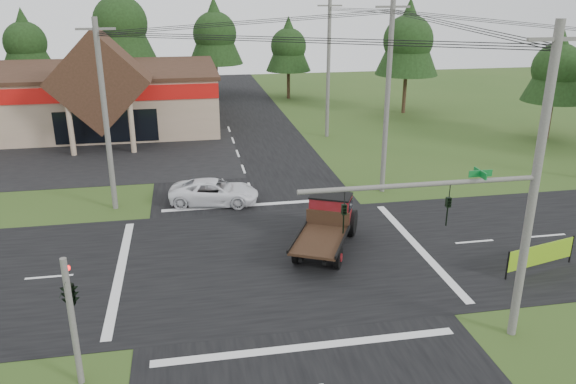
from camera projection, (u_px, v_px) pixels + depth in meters
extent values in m
plane|color=#314E1C|center=(276.00, 259.00, 26.12)|extent=(120.00, 120.00, 0.00)
cube|color=black|center=(276.00, 258.00, 26.12)|extent=(12.00, 120.00, 0.02)
cube|color=black|center=(276.00, 258.00, 26.12)|extent=(120.00, 12.00, 0.02)
cube|color=black|center=(47.00, 159.00, 41.31)|extent=(28.00, 14.00, 0.02)
cube|color=tan|center=(46.00, 99.00, 50.29)|extent=(30.00, 15.00, 5.00)
cube|color=#342215|center=(42.00, 71.00, 49.42)|extent=(30.40, 15.40, 0.30)
cube|color=#970E0B|center=(21.00, 97.00, 42.77)|extent=(30.00, 0.12, 1.20)
cube|color=#342215|center=(100.00, 80.00, 42.50)|extent=(7.78, 4.00, 7.78)
cylinder|color=tan|center=(71.00, 129.00, 41.68)|extent=(0.40, 0.40, 4.00)
cylinder|color=tan|center=(132.00, 127.00, 42.43)|extent=(0.40, 0.40, 4.00)
cube|color=black|center=(107.00, 127.00, 44.70)|extent=(8.00, 0.08, 2.60)
cylinder|color=#595651|center=(525.00, 246.00, 19.27)|extent=(0.24, 0.24, 7.00)
cylinder|color=#595651|center=(421.00, 185.00, 17.74)|extent=(8.00, 0.16, 0.16)
imported|color=black|center=(448.00, 212.00, 18.25)|extent=(0.16, 0.20, 1.00)
imported|color=black|center=(344.00, 219.00, 17.66)|extent=(0.16, 0.20, 1.00)
cube|color=#0C6626|center=(480.00, 174.00, 18.00)|extent=(0.80, 0.04, 0.22)
cylinder|color=#595651|center=(73.00, 323.00, 17.16)|extent=(0.20, 0.20, 4.40)
imported|color=black|center=(67.00, 276.00, 16.84)|extent=(0.53, 2.48, 1.00)
sphere|color=#FF0C0C|center=(67.00, 268.00, 16.91)|extent=(0.18, 0.18, 0.18)
cylinder|color=#595651|center=(534.00, 192.00, 18.59)|extent=(0.30, 0.30, 11.00)
cube|color=#595651|center=(558.00, 39.00, 16.92)|extent=(2.00, 0.12, 0.12)
cylinder|color=#595651|center=(106.00, 118.00, 30.37)|extent=(0.30, 0.30, 10.50)
cube|color=#595651|center=(96.00, 29.00, 28.79)|extent=(2.00, 0.12, 0.12)
cylinder|color=#595651|center=(387.00, 99.00, 32.92)|extent=(0.30, 0.30, 11.50)
cube|color=#595651|center=(393.00, 7.00, 31.17)|extent=(2.00, 0.12, 0.12)
cylinder|color=#595651|center=(328.00, 70.00, 45.92)|extent=(0.30, 0.30, 11.20)
cube|color=#595651|center=(330.00, 6.00, 44.22)|extent=(2.00, 0.12, 0.12)
cylinder|color=#332316|center=(32.00, 87.00, 60.96)|extent=(0.36, 0.36, 3.50)
cone|color=black|center=(25.00, 40.00, 59.24)|extent=(5.60, 5.60, 6.60)
sphere|color=black|center=(25.00, 43.00, 59.34)|extent=(4.40, 4.40, 4.40)
cylinder|color=#332316|center=(126.00, 81.00, 61.56)|extent=(0.36, 0.36, 4.55)
cone|color=black|center=(120.00, 19.00, 59.32)|extent=(7.28, 7.28, 8.58)
sphere|color=black|center=(120.00, 23.00, 59.46)|extent=(5.72, 5.72, 5.72)
cylinder|color=#332316|center=(217.00, 81.00, 64.31)|extent=(0.36, 0.36, 3.85)
cone|color=black|center=(215.00, 31.00, 62.41)|extent=(6.16, 6.16, 7.26)
sphere|color=black|center=(215.00, 34.00, 62.53)|extent=(4.84, 4.84, 4.84)
cylinder|color=#332316|center=(288.00, 85.00, 63.94)|extent=(0.36, 0.36, 3.15)
cone|color=black|center=(288.00, 44.00, 62.39)|extent=(5.04, 5.04, 5.94)
sphere|color=black|center=(288.00, 46.00, 62.48)|extent=(3.96, 3.96, 3.96)
cylinder|color=#332316|center=(404.00, 94.00, 56.27)|extent=(0.36, 0.36, 3.85)
cone|color=black|center=(408.00, 37.00, 54.38)|extent=(6.16, 6.16, 7.26)
sphere|color=black|center=(408.00, 40.00, 54.49)|extent=(4.84, 4.84, 4.84)
cylinder|color=#332316|center=(549.00, 120.00, 46.65)|extent=(0.36, 0.36, 3.15)
cone|color=black|center=(558.00, 64.00, 45.11)|extent=(5.04, 5.04, 5.94)
sphere|color=black|center=(557.00, 68.00, 45.20)|extent=(3.96, 3.96, 3.96)
imported|color=white|center=(214.00, 192.00, 32.64)|extent=(5.46, 3.25, 1.42)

